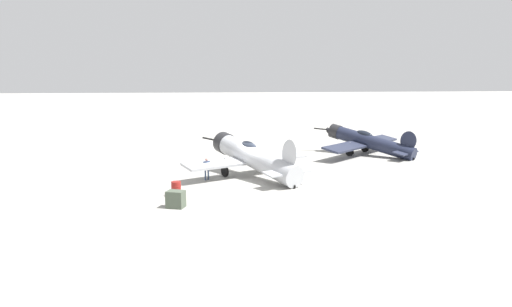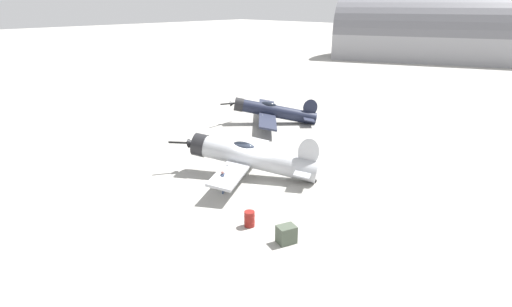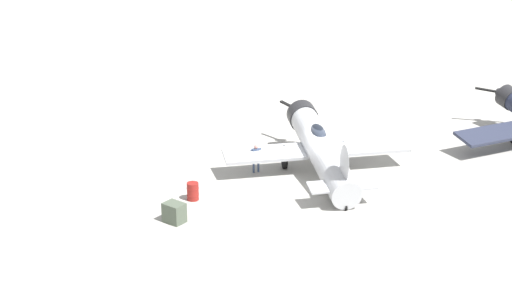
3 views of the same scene
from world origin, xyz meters
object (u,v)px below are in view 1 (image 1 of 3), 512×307
(airplane_foreground, at_px, (252,157))
(airplane_mid_apron, at_px, (367,141))
(ground_crew_mechanic, at_px, (207,167))
(fuel_drum, at_px, (176,189))
(equipment_crate, at_px, (176,199))

(airplane_foreground, relative_size, airplane_mid_apron, 1.00)
(airplane_foreground, bearing_deg, airplane_mid_apron, -83.32)
(airplane_mid_apron, relative_size, ground_crew_mechanic, 6.26)
(ground_crew_mechanic, xyz_separation_m, fuel_drum, (4.41, -2.04, -0.51))
(ground_crew_mechanic, xyz_separation_m, equipment_crate, (7.07, -1.98, -0.48))
(airplane_mid_apron, xyz_separation_m, fuel_drum, (13.45, -17.46, -0.85))
(fuel_drum, bearing_deg, airplane_mid_apron, 127.60)
(airplane_mid_apron, bearing_deg, ground_crew_mechanic, 78.24)
(equipment_crate, relative_size, fuel_drum, 1.28)
(airplane_mid_apron, relative_size, equipment_crate, 8.48)
(airplane_foreground, height_order, ground_crew_mechanic, airplane_foreground)
(airplane_mid_apron, distance_m, ground_crew_mechanic, 17.88)
(airplane_mid_apron, height_order, equipment_crate, airplane_mid_apron)
(ground_crew_mechanic, distance_m, fuel_drum, 4.88)
(airplane_mid_apron, xyz_separation_m, equipment_crate, (16.11, -17.40, -0.83))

